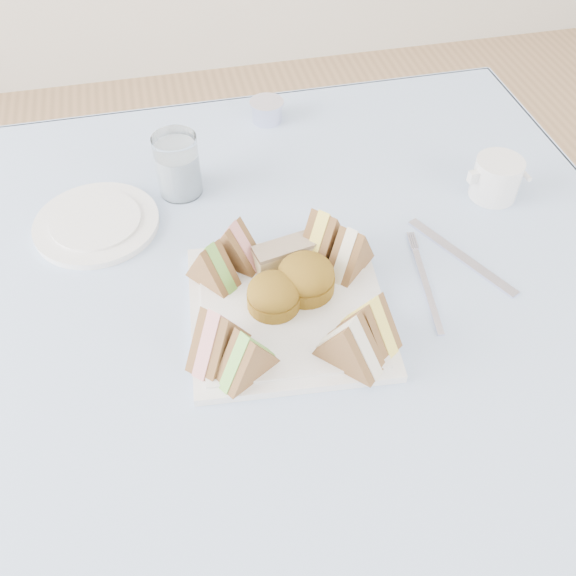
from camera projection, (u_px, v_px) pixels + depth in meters
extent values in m
plane|color=#9E7751|center=(296.00, 520.00, 1.42)|extent=(4.00, 4.00, 0.00)
cube|color=brown|center=(297.00, 435.00, 1.14)|extent=(0.90, 0.90, 0.74)
cube|color=#B5C6F3|center=(300.00, 296.00, 0.87)|extent=(1.02, 1.02, 0.01)
cube|color=white|center=(288.00, 311.00, 0.84)|extent=(0.28, 0.28, 0.01)
cylinder|color=brown|center=(273.00, 294.00, 0.82)|extent=(0.08, 0.08, 0.05)
cylinder|color=brown|center=(306.00, 277.00, 0.84)|extent=(0.10, 0.10, 0.05)
cube|color=#BEAC90|center=(284.00, 256.00, 0.87)|extent=(0.09, 0.05, 0.04)
cylinder|color=white|center=(97.00, 224.00, 0.96)|extent=(0.22, 0.22, 0.01)
cylinder|color=white|center=(178.00, 165.00, 0.98)|extent=(0.08, 0.08, 0.10)
cylinder|color=silver|center=(267.00, 112.00, 1.14)|extent=(0.07, 0.07, 0.03)
cube|color=silver|center=(461.00, 256.00, 0.91)|extent=(0.10, 0.18, 0.00)
cube|color=silver|center=(427.00, 290.00, 0.87)|extent=(0.03, 0.16, 0.00)
cylinder|color=white|center=(496.00, 178.00, 0.99)|extent=(0.08, 0.08, 0.06)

